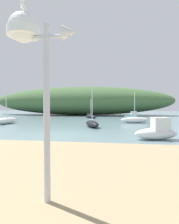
% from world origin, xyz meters
% --- Properties ---
extents(ground_plane, '(120.00, 120.00, 0.00)m').
position_xyz_m(ground_plane, '(0.00, 0.00, 0.00)').
color(ground_plane, gray).
extents(distant_hill, '(38.00, 10.74, 5.92)m').
position_xyz_m(distant_hill, '(-3.84, 27.13, 2.96)').
color(distant_hill, '#476B3D').
rests_on(distant_hill, ground).
extents(mast_structure, '(1.30, 0.60, 3.51)m').
position_xyz_m(mast_structure, '(2.65, -9.29, 3.15)').
color(mast_structure, silver).
rests_on(mast_structure, beach_sand).
extents(seagull_on_radar, '(0.17, 0.32, 0.23)m').
position_xyz_m(seagull_on_radar, '(2.52, -9.30, 3.84)').
color(seagull_on_radar, orange).
rests_on(seagull_on_radar, mast_structure).
extents(motorboat_off_point, '(2.71, 1.53, 1.30)m').
position_xyz_m(motorboat_off_point, '(6.46, -1.03, 0.48)').
color(motorboat_off_point, white).
rests_on(motorboat_off_point, ground).
extents(sailboat_inner_mooring, '(3.21, 1.44, 3.52)m').
position_xyz_m(sailboat_inner_mooring, '(5.98, 9.69, 0.37)').
color(sailboat_inner_mooring, white).
rests_on(sailboat_inner_mooring, ground).
extents(sailboat_near_shore, '(2.53, 2.78, 3.05)m').
position_xyz_m(sailboat_near_shore, '(-0.18, 16.96, 0.29)').
color(sailboat_near_shore, black).
rests_on(sailboat_near_shore, ground).
extents(motorboat_by_sandbar, '(2.60, 1.20, 1.10)m').
position_xyz_m(motorboat_by_sandbar, '(6.30, 17.38, 0.41)').
color(motorboat_by_sandbar, teal).
rests_on(motorboat_by_sandbar, ground).
extents(sailboat_centre_water, '(2.06, 3.36, 3.50)m').
position_xyz_m(sailboat_centre_water, '(1.78, 4.83, 0.32)').
color(sailboat_centre_water, black).
rests_on(sailboat_centre_water, ground).
extents(sailboat_mid_channel, '(1.33, 3.58, 4.23)m').
position_xyz_m(sailboat_mid_channel, '(-7.89, 6.45, 0.37)').
color(sailboat_mid_channel, white).
rests_on(sailboat_mid_channel, ground).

